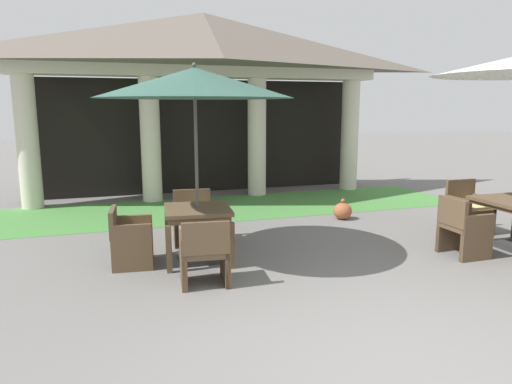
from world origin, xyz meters
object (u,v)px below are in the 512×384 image
Objects in this scene: patio_umbrella_near_foreground at (195,85)px; patio_chair_near_foreground_west at (130,237)px; patio_chair_mid_left_west at (463,228)px; patio_table_near_foreground at (198,215)px; patio_chair_near_foreground_south at (205,253)px; patio_chair_mid_left_north at (468,209)px; terracotta_urn at (343,211)px; patio_chair_near_foreground_north at (193,218)px.

patio_chair_near_foreground_west is (-0.90, 0.10, -2.00)m from patio_umbrella_near_foreground.
patio_umbrella_near_foreground is at bearing -104.56° from patio_chair_mid_left_west.
patio_chair_near_foreground_south reaches higher than patio_table_near_foreground.
patio_umbrella_near_foreground reaches higher than patio_chair_near_foreground_west.
patio_chair_mid_left_west is (4.51, -1.04, 0.02)m from patio_chair_near_foreground_west.
patio_chair_near_foreground_south is 3.71m from patio_chair_mid_left_west.
patio_umbrella_near_foreground is at bearing 90.00° from patio_chair_near_foreground_south.
patio_umbrella_near_foreground is 2.18m from patio_chair_near_foreground_south.
patio_chair_near_foreground_west is at bearing -0.33° from patio_chair_mid_left_north.
patio_chair_mid_left_west is at bearing -77.43° from terracotta_urn.
terracotta_urn is (3.06, 1.55, -0.48)m from patio_table_near_foreground.
patio_umbrella_near_foreground is 2.19m from patio_chair_near_foreground_west.
terracotta_urn is (3.96, 1.45, -0.22)m from patio_chair_near_foreground_west.
patio_chair_mid_left_north is at bearing 0.78° from patio_table_near_foreground.
patio_chair_near_foreground_west is at bearing -102.91° from patio_chair_mid_left_west.
patio_table_near_foreground is 0.36× the size of patio_umbrella_near_foreground.
patio_chair_mid_left_north is at bearing 0.78° from patio_umbrella_near_foreground.
patio_chair_mid_left_west is (3.61, -0.94, -0.23)m from patio_table_near_foreground.
patio_table_near_foreground is at bearing 90.00° from patio_chair_near_foreground_north.
patio_chair_near_foreground_west reaches higher than terracotta_urn.
patio_chair_mid_left_north is (4.51, -0.84, 0.01)m from patio_chair_near_foreground_north.
patio_umbrella_near_foreground is at bearing 180.00° from patio_table_near_foreground.
terracotta_urn is (2.96, 0.65, -0.23)m from patio_chair_near_foreground_north.
patio_umbrella_near_foreground is (-0.00, 0.00, 1.74)m from patio_table_near_foreground.
patio_chair_mid_left_west is at bearing 5.50° from patio_chair_near_foreground_south.
patio_chair_mid_left_west is at bearing 83.17° from patio_chair_near_foreground_west.
patio_chair_near_foreground_north is (0.10, 0.90, -0.25)m from patio_table_near_foreground.
patio_umbrella_near_foreground reaches higher than patio_chair_near_foreground_north.
patio_chair_near_foreground_north is 3.97m from patio_chair_mid_left_west.
patio_table_near_foreground is at bearing 90.00° from patio_chair_near_foreground_south.
patio_umbrella_near_foreground is 3.13× the size of patio_chair_mid_left_west.
patio_chair_near_foreground_north reaches higher than patio_table_near_foreground.
terracotta_urn is (-1.55, 1.49, -0.24)m from patio_chair_mid_left_north.
patio_chair_near_foreground_west reaches higher than patio_table_near_foreground.
patio_chair_near_foreground_west is at bearing 45.07° from patio_chair_near_foreground_north.
patio_chair_mid_left_west reaches higher than patio_chair_near_foreground_south.
patio_table_near_foreground is 3.46m from terracotta_urn.
patio_chair_mid_left_north is (5.51, -0.03, 0.02)m from patio_chair_near_foreground_west.
patio_chair_near_foreground_west is 1.98× the size of terracotta_urn.
patio_chair_near_foreground_south is at bearing -96.10° from patio_table_near_foreground.
patio_table_near_foreground is 1.23× the size of patio_chair_near_foreground_west.
patio_umbrella_near_foreground is 6.71× the size of terracotta_urn.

